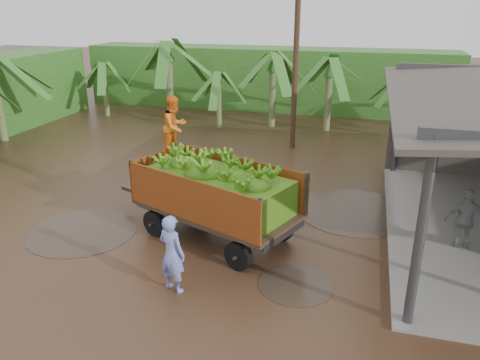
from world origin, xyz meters
name	(u,v)px	position (x,y,z in m)	size (l,w,h in m)	color
ground	(215,218)	(0.00, 0.00, 0.00)	(100.00, 100.00, 0.00)	black
hedge_north	(265,78)	(-2.00, 16.00, 1.80)	(22.00, 3.00, 3.60)	#2D661E
banana_trailer	(215,192)	(0.39, -1.13, 1.37)	(6.15, 3.68, 3.77)	#B35119
man_blue	(172,254)	(0.25, -3.80, 0.93)	(0.68, 0.44, 1.85)	#7587D5
man_grey	(465,220)	(6.84, -0.08, 0.86)	(1.00, 0.42, 1.71)	gray
utility_pole	(296,47)	(1.03, 7.96, 4.37)	(1.20, 0.24, 8.63)	#47301E
banana_plants	(119,106)	(-6.23, 5.81, 1.93)	(24.10, 21.00, 4.36)	#2D661E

